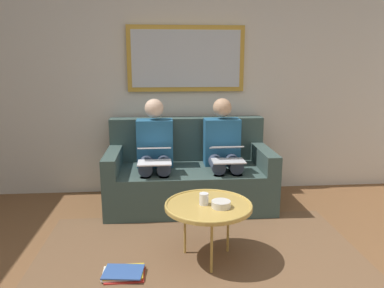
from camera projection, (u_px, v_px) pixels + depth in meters
name	position (u px, v px, depth m)	size (l,w,h in m)	color
wall_rear	(186.00, 81.00, 4.27)	(6.00, 0.12, 2.60)	beige
area_rug	(201.00, 262.00, 2.85)	(2.60, 1.80, 0.01)	brown
couch	(189.00, 175.00, 4.01)	(1.72, 0.90, 0.90)	#384C47
framed_mirror	(186.00, 59.00, 4.12)	(1.31, 0.05, 0.73)	#B7892D
coffee_table	(208.00, 206.00, 2.81)	(0.67, 0.67, 0.46)	tan
cup	(204.00, 199.00, 2.79)	(0.07, 0.07, 0.09)	silver
bowl	(221.00, 204.00, 2.74)	(0.14, 0.14, 0.05)	beige
person_left	(223.00, 149.00, 3.91)	(0.38, 0.58, 1.14)	#235B84
laptop_silver	(227.00, 153.00, 3.67)	(0.32, 0.34, 0.15)	silver
person_right	(155.00, 151.00, 3.85)	(0.38, 0.58, 1.14)	#235B84
laptop_white	(154.00, 154.00, 3.61)	(0.32, 0.35, 0.15)	white
magazine_stack	(124.00, 273.00, 2.66)	(0.31, 0.24, 0.04)	red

